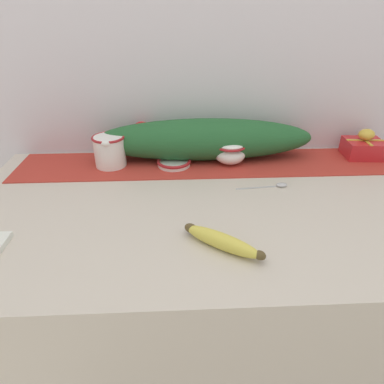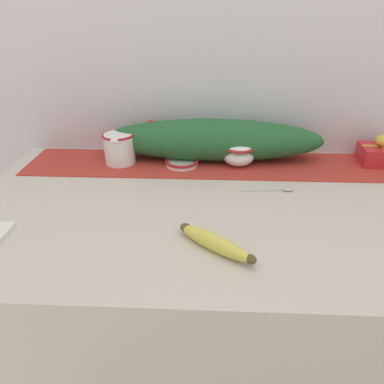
{
  "view_description": "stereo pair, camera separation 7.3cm",
  "coord_description": "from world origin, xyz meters",
  "px_view_note": "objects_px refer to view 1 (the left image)",
  "views": [
    {
      "loc": [
        -0.1,
        -0.8,
        1.4
      ],
      "look_at": [
        -0.06,
        -0.03,
        0.98
      ],
      "focal_mm": 32.0,
      "sensor_mm": 36.0,
      "label": 1
    },
    {
      "loc": [
        -0.02,
        -0.8,
        1.4
      ],
      "look_at": [
        -0.06,
        -0.03,
        0.98
      ],
      "focal_mm": 32.0,
      "sensor_mm": 36.0,
      "label": 2
    }
  ],
  "objects_px": {
    "small_dish": "(174,163)",
    "spoon": "(277,185)",
    "gift_box": "(363,147)",
    "banana": "(223,241)",
    "cream_pitcher": "(110,150)",
    "sugar_bowl": "(230,151)"
  },
  "relations": [
    {
      "from": "small_dish",
      "to": "spoon",
      "type": "xyz_separation_m",
      "value": [
        0.3,
        -0.16,
        -0.01
      ]
    },
    {
      "from": "small_dish",
      "to": "gift_box",
      "type": "relative_size",
      "value": 0.85
    },
    {
      "from": "small_dish",
      "to": "banana",
      "type": "xyz_separation_m",
      "value": [
        0.11,
        -0.44,
        0.01
      ]
    },
    {
      "from": "cream_pitcher",
      "to": "sugar_bowl",
      "type": "xyz_separation_m",
      "value": [
        0.4,
        -0.0,
        -0.01
      ]
    },
    {
      "from": "gift_box",
      "to": "small_dish",
      "type": "bearing_deg",
      "value": -176.08
    },
    {
      "from": "cream_pitcher",
      "to": "gift_box",
      "type": "height_order",
      "value": "cream_pitcher"
    },
    {
      "from": "cream_pitcher",
      "to": "sugar_bowl",
      "type": "height_order",
      "value": "cream_pitcher"
    },
    {
      "from": "sugar_bowl",
      "to": "banana",
      "type": "relative_size",
      "value": 0.61
    },
    {
      "from": "sugar_bowl",
      "to": "small_dish",
      "type": "relative_size",
      "value": 0.94
    },
    {
      "from": "spoon",
      "to": "cream_pitcher",
      "type": "bearing_deg",
      "value": 155.84
    },
    {
      "from": "cream_pitcher",
      "to": "spoon",
      "type": "bearing_deg",
      "value": -18.75
    },
    {
      "from": "small_dish",
      "to": "banana",
      "type": "height_order",
      "value": "banana"
    },
    {
      "from": "sugar_bowl",
      "to": "spoon",
      "type": "xyz_separation_m",
      "value": [
        0.12,
        -0.17,
        -0.04
      ]
    },
    {
      "from": "cream_pitcher",
      "to": "spoon",
      "type": "distance_m",
      "value": 0.54
    },
    {
      "from": "small_dish",
      "to": "spoon",
      "type": "height_order",
      "value": "small_dish"
    },
    {
      "from": "sugar_bowl",
      "to": "banana",
      "type": "bearing_deg",
      "value": -100.18
    },
    {
      "from": "small_dish",
      "to": "sugar_bowl",
      "type": "bearing_deg",
      "value": 3.41
    },
    {
      "from": "sugar_bowl",
      "to": "gift_box",
      "type": "bearing_deg",
      "value": 4.12
    },
    {
      "from": "spoon",
      "to": "gift_box",
      "type": "distance_m",
      "value": 0.41
    },
    {
      "from": "sugar_bowl",
      "to": "spoon",
      "type": "bearing_deg",
      "value": -55.71
    },
    {
      "from": "sugar_bowl",
      "to": "banana",
      "type": "xyz_separation_m",
      "value": [
        -0.08,
        -0.45,
        -0.03
      ]
    },
    {
      "from": "sugar_bowl",
      "to": "banana",
      "type": "distance_m",
      "value": 0.46
    }
  ]
}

